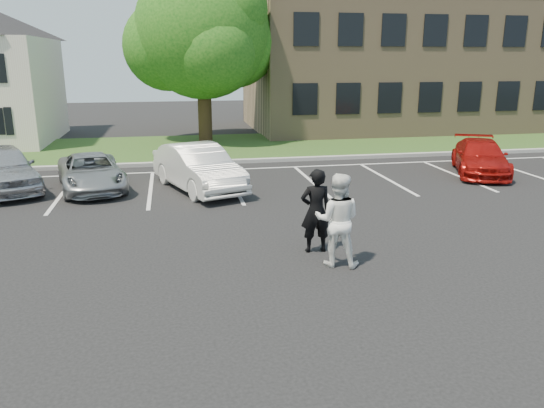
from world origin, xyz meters
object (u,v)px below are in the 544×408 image
object	(u,v)px
office_building	(429,59)
man_white_shirt	(338,220)
car_silver_west	(2,168)
car_silver_minivan	(91,172)
tree	(204,35)
car_red_compact	(480,157)
car_white_sedan	(198,168)
man_black_suit	(316,211)

from	to	relation	value
office_building	man_white_shirt	xyz separation A→B (m)	(-12.72, -21.58, -3.16)
car_silver_west	car_silver_minivan	distance (m)	2.84
office_building	tree	world-z (taller)	tree
car_silver_minivan	car_red_compact	bearing A→B (deg)	-13.37
car_white_sedan	car_red_compact	distance (m)	10.62
office_building	car_silver_west	bearing A→B (deg)	-148.23
car_red_compact	car_silver_west	bearing A→B (deg)	-158.45
man_white_shirt	car_silver_west	bearing A→B (deg)	-21.80
car_silver_west	car_white_sedan	distance (m)	6.39
car_silver_west	car_red_compact	distance (m)	16.92
car_silver_minivan	car_white_sedan	bearing A→B (deg)	-24.35
office_building	car_red_compact	xyz separation A→B (m)	(-4.60, -13.81, -3.53)
tree	car_silver_minivan	distance (m)	11.61
man_white_shirt	car_red_compact	size ratio (longest dim) A/B	0.46
man_black_suit	car_silver_west	xyz separation A→B (m)	(-8.57, 7.39, -0.20)
man_white_shirt	car_silver_minivan	xyz separation A→B (m)	(-5.98, 7.93, -0.41)
tree	car_silver_minivan	size ratio (longest dim) A/B	2.09
man_white_shirt	car_white_sedan	distance (m)	7.63
man_white_shirt	tree	bearing A→B (deg)	-63.85
office_building	car_white_sedan	size ratio (longest dim) A/B	4.93
tree	car_white_sedan	world-z (taller)	tree
man_white_shirt	car_silver_west	size ratio (longest dim) A/B	0.44
car_silver_minivan	car_red_compact	distance (m)	14.10
office_building	tree	bearing A→B (deg)	-163.94
man_white_shirt	car_red_compact	xyz separation A→B (m)	(8.12, 7.77, -0.37)
office_building	man_black_suit	distance (m)	24.64
office_building	car_white_sedan	bearing A→B (deg)	-136.62
car_white_sedan	car_silver_minivan	bearing A→B (deg)	148.23
office_building	car_white_sedan	xyz separation A→B (m)	(-15.21, -14.37, -3.41)
car_silver_west	car_white_sedan	bearing A→B (deg)	-33.95
man_black_suit	car_red_compact	bearing A→B (deg)	-140.14
car_white_sedan	office_building	bearing A→B (deg)	23.23
car_silver_west	car_red_compact	xyz separation A→B (m)	(16.91, -0.49, -0.13)
man_white_shirt	car_red_compact	world-z (taller)	man_white_shirt
office_building	car_silver_minivan	xyz separation A→B (m)	(-18.70, -13.65, -3.57)
car_silver_west	car_white_sedan	size ratio (longest dim) A/B	0.98
car_white_sedan	car_silver_west	bearing A→B (deg)	150.41
tree	car_white_sedan	distance (m)	11.32
office_building	car_red_compact	world-z (taller)	office_building
car_white_sedan	car_red_compact	world-z (taller)	car_white_sedan
car_silver_west	car_white_sedan	xyz separation A→B (m)	(6.31, -1.05, -0.01)
car_red_compact	man_white_shirt	bearing A→B (deg)	-113.04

